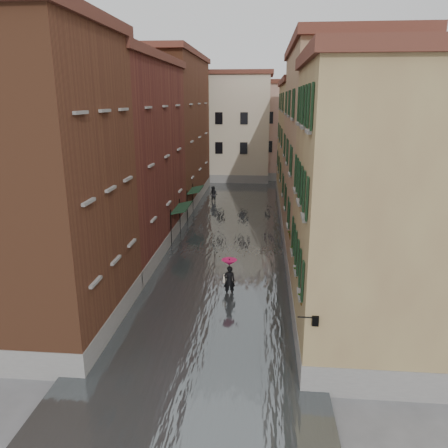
% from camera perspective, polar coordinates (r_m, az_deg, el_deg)
% --- Properties ---
extents(ground, '(120.00, 120.00, 0.00)m').
position_cam_1_polar(ground, '(22.21, -1.79, -11.41)').
color(ground, '#5C5C5E').
rests_on(ground, ground).
extents(floodwater, '(10.00, 60.00, 0.20)m').
position_cam_1_polar(floodwater, '(34.19, 0.85, -1.20)').
color(floodwater, '#4D5355').
rests_on(floodwater, ground).
extents(building_left_near, '(6.00, 8.00, 13.00)m').
position_cam_1_polar(building_left_near, '(20.30, -22.77, 4.17)').
color(building_left_near, brown).
rests_on(building_left_near, ground).
extents(building_left_mid, '(6.00, 14.00, 12.50)m').
position_cam_1_polar(building_left_mid, '(30.35, -13.14, 8.08)').
color(building_left_mid, brown).
rests_on(building_left_mid, ground).
extents(building_left_far, '(6.00, 16.00, 14.00)m').
position_cam_1_polar(building_left_far, '(44.69, -7.17, 11.77)').
color(building_left_far, brown).
rests_on(building_left_far, ground).
extents(building_right_near, '(6.00, 8.00, 11.50)m').
position_cam_1_polar(building_right_near, '(18.68, 19.09, 1.23)').
color(building_right_near, olive).
rests_on(building_right_near, ground).
extents(building_right_mid, '(6.00, 14.00, 13.00)m').
position_cam_1_polar(building_right_mid, '(29.15, 14.27, 8.19)').
color(building_right_mid, '#967F5A').
rests_on(building_right_mid, ground).
extents(building_right_far, '(6.00, 16.00, 11.50)m').
position_cam_1_polar(building_right_far, '(44.02, 11.28, 9.89)').
color(building_right_far, olive).
rests_on(building_right_far, ground).
extents(building_end_cream, '(12.00, 9.00, 13.00)m').
position_cam_1_polar(building_end_cream, '(57.94, -0.20, 12.35)').
color(building_end_cream, beige).
rests_on(building_end_cream, ground).
extents(building_end_pink, '(10.00, 9.00, 12.00)m').
position_cam_1_polar(building_end_pink, '(59.81, 8.79, 11.81)').
color(building_end_pink, tan).
rests_on(building_end_pink, ground).
extents(awning_near, '(1.09, 3.38, 2.80)m').
position_cam_1_polar(awning_near, '(32.25, -5.57, 2.04)').
color(awning_near, '#16331F').
rests_on(awning_near, ground).
extents(awning_far, '(1.09, 3.09, 2.80)m').
position_cam_1_polar(awning_far, '(38.49, -3.79, 4.37)').
color(awning_far, '#16331F').
rests_on(awning_far, ground).
extents(wall_lantern, '(0.71, 0.22, 0.35)m').
position_cam_1_polar(wall_lantern, '(15.48, 11.76, -12.19)').
color(wall_lantern, black).
rests_on(wall_lantern, ground).
extents(window_planters, '(0.59, 8.66, 0.84)m').
position_cam_1_polar(window_planters, '(20.02, 9.66, -3.84)').
color(window_planters, brown).
rests_on(window_planters, ground).
extents(pedestrian_main, '(0.85, 0.85, 2.06)m').
position_cam_1_polar(pedestrian_main, '(23.42, 0.69, -6.69)').
color(pedestrian_main, black).
rests_on(pedestrian_main, ground).
extents(pedestrian_far, '(1.01, 0.89, 1.75)m').
position_cam_1_polar(pedestrian_far, '(44.15, -1.37, 3.80)').
color(pedestrian_far, black).
rests_on(pedestrian_far, ground).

